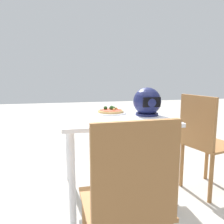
# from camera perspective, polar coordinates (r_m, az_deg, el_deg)

# --- Properties ---
(ground_plane) EXTENTS (14.00, 14.00, 0.00)m
(ground_plane) POSITION_cam_1_polar(r_m,az_deg,el_deg) (2.28, 0.26, -19.15)
(ground_plane) COLOR #B2ADA3
(dining_table) EXTENTS (0.88, 0.89, 0.73)m
(dining_table) POSITION_cam_1_polar(r_m,az_deg,el_deg) (2.05, 0.28, -3.49)
(dining_table) COLOR white
(dining_table) RESTS_ON ground
(pizza_plate) EXTENTS (0.28, 0.28, 0.01)m
(pizza_plate) POSITION_cam_1_polar(r_m,az_deg,el_deg) (2.13, -0.27, -0.15)
(pizza_plate) COLOR white
(pizza_plate) RESTS_ON dining_table
(pizza) EXTENTS (0.23, 0.23, 0.05)m
(pizza) POSITION_cam_1_polar(r_m,az_deg,el_deg) (2.13, -0.27, 0.38)
(pizza) COLOR tan
(pizza) RESTS_ON pizza_plate
(motorcycle_helmet) EXTENTS (0.24, 0.24, 0.24)m
(motorcycle_helmet) POSITION_cam_1_polar(r_m,az_deg,el_deg) (2.04, 8.52, 2.39)
(motorcycle_helmet) COLOR #191E4C
(motorcycle_helmet) RESTS_ON dining_table
(drinking_glass) EXTENTS (0.07, 0.07, 0.13)m
(drinking_glass) POSITION_cam_1_polar(r_m,az_deg,el_deg) (2.44, 7.34, 2.30)
(drinking_glass) COLOR silver
(drinking_glass) RESTS_ON dining_table
(chair_far) EXTENTS (0.41, 0.41, 0.90)m
(chair_far) POSITION_cam_1_polar(r_m,az_deg,el_deg) (1.17, 4.01, -20.46)
(chair_far) COLOR #996638
(chair_far) RESTS_ON ground
(chair_side) EXTENTS (0.49, 0.49, 0.90)m
(chair_side) POSITION_cam_1_polar(r_m,az_deg,el_deg) (2.28, 21.32, -6.06)
(chair_side) COLOR #996638
(chair_side) RESTS_ON ground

